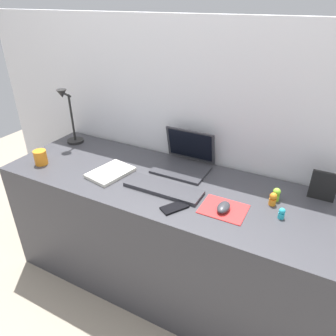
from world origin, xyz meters
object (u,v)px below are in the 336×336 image
Objects in this scene: keyboard at (163,188)px; picture_frame at (323,186)px; mouse at (224,207)px; coffee_mug at (41,157)px; laptop at (185,159)px; notebook_pad at (110,173)px; toy_figurine_orange at (273,199)px; desk_lamp at (69,118)px; toy_figurine_cyan at (282,213)px; cell_phone at (175,207)px; toy_figurine_lime at (276,194)px.

keyboard is 2.73× the size of picture_frame.
picture_frame is (0.39, 0.31, 0.05)m from mouse.
coffee_mug is at bearing -166.14° from picture_frame.
laptop is at bearing -179.47° from picture_frame.
notebook_pad is 3.66× the size of toy_figurine_orange.
picture_frame is at bearing 38.47° from toy_figurine_orange.
desk_lamp is 1.42m from toy_figurine_cyan.
laptop is at bearing 139.81° from cell_phone.
laptop is 0.73× the size of keyboard.
toy_figurine_orange is (0.86, 0.12, 0.02)m from notebook_pad.
notebook_pad is 0.89m from toy_figurine_lime.
coffee_mug is 1.32m from toy_figurine_orange.
toy_figurine_orange reaches higher than keyboard.
cell_phone is at bearing -71.78° from laptop.
mouse is at bearing -4.93° from keyboard.
keyboard is 0.78m from coffee_mug.
laptop reaches higher than keyboard.
toy_figurine_orange is at bearing -98.70° from toy_figurine_lime.
cell_phone is 0.47m from toy_figurine_orange.
mouse is at bearing -42.13° from laptop.
laptop is at bearing 3.44° from desk_lamp.
toy_figurine_lime is (0.20, 0.20, 0.01)m from mouse.
toy_figurine_cyan is (1.40, -0.19, -0.15)m from desk_lamp.
toy_figurine_lime is (1.35, -0.06, -0.14)m from desk_lamp.
notebook_pad is at bearing -163.13° from cell_phone.
coffee_mug is 1.32× the size of toy_figurine_orange.
toy_figurine_lime reaches higher than toy_figurine_cyan.
toy_figurine_lime is 1.03× the size of toy_figurine_orange.
toy_figurine_orange is (0.19, 0.16, 0.01)m from mouse.
cell_phone is 1.02m from desk_lamp.
cell_phone is 2.41× the size of toy_figurine_cyan.
coffee_mug is (-0.78, -0.08, 0.03)m from keyboard.
toy_figurine_orange reaches higher than cell_phone.
notebook_pad is at bearing -25.04° from desk_lamp.
picture_frame reaches higher than cell_phone.
laptop is 2.34× the size of cell_phone.
notebook_pad is 0.87m from toy_figurine_orange.
keyboard is 1.71× the size of notebook_pad.
toy_figurine_orange is (1.30, 0.21, -0.01)m from coffee_mug.
coffee_mug reaches higher than toy_figurine_cyan.
laptop reaches higher than toy_figurine_lime.
picture_frame is 2.22× the size of toy_figurine_lime.
laptop is 0.43m from notebook_pad.
toy_figurine_cyan is (0.05, -0.13, -0.01)m from toy_figurine_lime.
laptop is at bearing 168.91° from toy_figurine_lime.
keyboard is 0.34m from notebook_pad.
toy_figurine_lime is at bearing 21.74° from notebook_pad.
cell_phone is 1.89× the size of toy_figurine_lime.
picture_frame is at bearing 59.82° from toy_figurine_cyan.
notebook_pad is at bearing 11.67° from coffee_mug.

